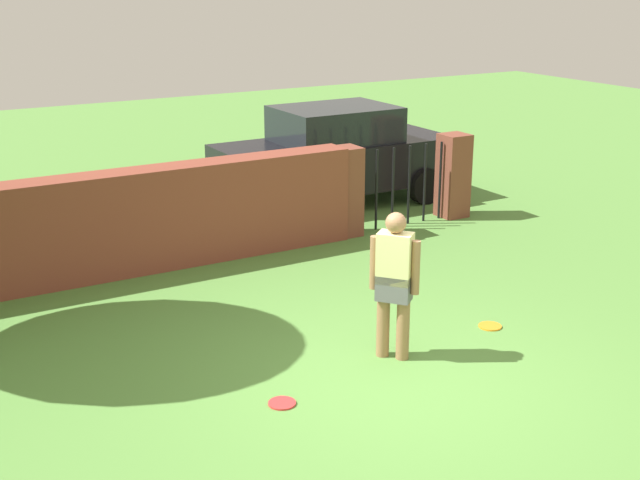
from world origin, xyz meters
TOP-DOWN VIEW (x-y plane):
  - ground_plane at (0.00, 0.00)m, footprint 40.00×40.00m
  - brick_wall at (-1.50, 4.48)m, footprint 7.22×0.50m
  - person at (0.34, 0.46)m, footprint 0.40×0.44m
  - fence_gate at (3.27, 4.48)m, footprint 2.56×0.44m
  - car at (3.06, 6.20)m, footprint 4.21×1.93m
  - frisbee_orange at (1.78, 0.55)m, footprint 0.27×0.27m
  - frisbee_red at (-1.18, 0.13)m, footprint 0.27×0.27m

SIDE VIEW (x-z plane):
  - ground_plane at x=0.00m, z-range 0.00..0.00m
  - frisbee_orange at x=1.78m, z-range 0.00..0.02m
  - frisbee_red at x=-1.18m, z-range 0.00..0.02m
  - fence_gate at x=3.27m, z-range 0.00..1.40m
  - brick_wall at x=-1.50m, z-range 0.00..1.43m
  - car at x=3.06m, z-range 0.00..1.72m
  - person at x=0.34m, z-range 0.09..1.71m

